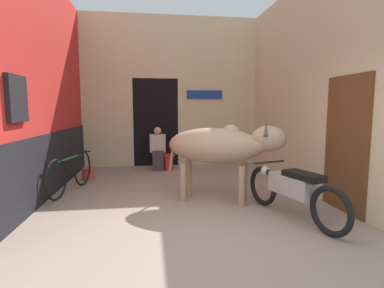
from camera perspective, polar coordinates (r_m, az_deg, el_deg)
ground_plane at (r=3.69m, az=2.02°, el=-18.89°), size 30.00×30.00×0.00m
wall_left_shopfront at (r=6.14m, az=-26.50°, el=9.75°), size 0.25×5.12×4.12m
wall_back_with_doorway at (r=8.66m, az=-5.19°, el=7.68°), size 4.82×0.93×4.12m
wall_right_with_door at (r=6.57m, az=20.37°, el=10.14°), size 0.22×5.12×4.12m
cow at (r=5.10m, az=5.59°, el=-0.39°), size 2.02×1.27×1.39m
motorcycle_near at (r=4.61m, az=18.57°, el=-8.17°), size 0.75×1.94×0.76m
bicycle at (r=6.21m, az=-22.12°, el=-5.09°), size 0.52×1.73×0.75m
shopkeeper_seated at (r=7.84m, az=-6.54°, el=-0.72°), size 0.40×0.33×1.12m
plastic_stool at (r=7.86m, az=-4.53°, el=-3.35°), size 0.35×0.35×0.41m
bucket at (r=7.22m, az=-19.18°, el=-5.34°), size 0.26×0.26×0.26m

